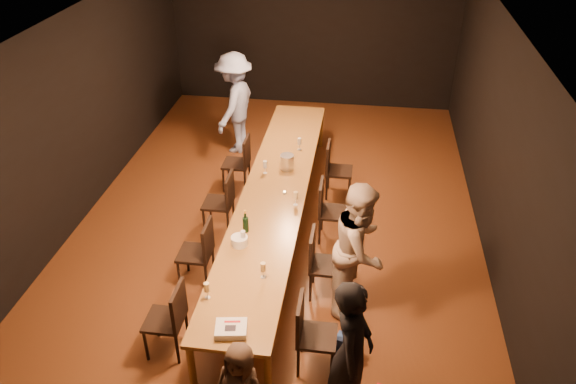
# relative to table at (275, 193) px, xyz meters

# --- Properties ---
(ground) EXTENTS (10.00, 10.00, 0.00)m
(ground) POSITION_rel_table_xyz_m (0.00, 0.00, -0.70)
(ground) COLOR #4C2213
(ground) RESTS_ON ground
(room_shell) EXTENTS (6.04, 10.04, 3.02)m
(room_shell) POSITION_rel_table_xyz_m (0.00, 0.00, 1.38)
(room_shell) COLOR black
(room_shell) RESTS_ON ground
(table) EXTENTS (0.90, 6.00, 0.75)m
(table) POSITION_rel_table_xyz_m (0.00, 0.00, 0.00)
(table) COLOR olive
(table) RESTS_ON ground
(chair_right_0) EXTENTS (0.42, 0.42, 0.93)m
(chair_right_0) POSITION_rel_table_xyz_m (0.85, -2.40, -0.24)
(chair_right_0) COLOR black
(chair_right_0) RESTS_ON ground
(chair_right_1) EXTENTS (0.42, 0.42, 0.93)m
(chair_right_1) POSITION_rel_table_xyz_m (0.85, -1.20, -0.24)
(chair_right_1) COLOR black
(chair_right_1) RESTS_ON ground
(chair_right_2) EXTENTS (0.42, 0.42, 0.93)m
(chair_right_2) POSITION_rel_table_xyz_m (0.85, 0.00, -0.24)
(chair_right_2) COLOR black
(chair_right_2) RESTS_ON ground
(chair_right_3) EXTENTS (0.42, 0.42, 0.93)m
(chair_right_3) POSITION_rel_table_xyz_m (0.85, 1.20, -0.24)
(chair_right_3) COLOR black
(chair_right_3) RESTS_ON ground
(chair_left_0) EXTENTS (0.42, 0.42, 0.93)m
(chair_left_0) POSITION_rel_table_xyz_m (-0.85, -2.40, -0.24)
(chair_left_0) COLOR black
(chair_left_0) RESTS_ON ground
(chair_left_1) EXTENTS (0.42, 0.42, 0.93)m
(chair_left_1) POSITION_rel_table_xyz_m (-0.85, -1.20, -0.24)
(chair_left_1) COLOR black
(chair_left_1) RESTS_ON ground
(chair_left_2) EXTENTS (0.42, 0.42, 0.93)m
(chair_left_2) POSITION_rel_table_xyz_m (-0.85, 0.00, -0.24)
(chair_left_2) COLOR black
(chair_left_2) RESTS_ON ground
(chair_left_3) EXTENTS (0.42, 0.42, 0.93)m
(chair_left_3) POSITION_rel_table_xyz_m (-0.85, 1.20, -0.24)
(chair_left_3) COLOR black
(chair_left_3) RESTS_ON ground
(woman_birthday) EXTENTS (0.46, 0.64, 1.66)m
(woman_birthday) POSITION_rel_table_xyz_m (1.22, -2.90, 0.13)
(woman_birthday) COLOR black
(woman_birthday) RESTS_ON ground
(woman_tan) EXTENTS (0.90, 1.01, 1.75)m
(woman_tan) POSITION_rel_table_xyz_m (1.25, -1.35, 0.17)
(woman_tan) COLOR #C6AB94
(woman_tan) RESTS_ON ground
(man_blue) EXTENTS (0.90, 1.31, 1.86)m
(man_blue) POSITION_rel_table_xyz_m (-1.15, 2.55, 0.23)
(man_blue) COLOR #8599CE
(man_blue) RESTS_ON ground
(gift_bag_blue) EXTENTS (0.26, 0.21, 0.28)m
(gift_bag_blue) POSITION_rel_table_xyz_m (1.17, -2.21, -0.56)
(gift_bag_blue) COLOR #24479D
(gift_bag_blue) RESTS_ON ground
(birthday_cake) EXTENTS (0.35, 0.30, 0.08)m
(birthday_cake) POSITION_rel_table_xyz_m (0.00, -2.74, 0.08)
(birthday_cake) COLOR white
(birthday_cake) RESTS_ON table
(plate_stack) EXTENTS (0.26, 0.26, 0.12)m
(plate_stack) POSITION_rel_table_xyz_m (-0.22, -1.32, 0.11)
(plate_stack) COLOR white
(plate_stack) RESTS_ON table
(champagne_bottle) EXTENTS (0.09, 0.09, 0.32)m
(champagne_bottle) POSITION_rel_table_xyz_m (-0.20, -1.03, 0.21)
(champagne_bottle) COLOR black
(champagne_bottle) RESTS_ON table
(ice_bucket) EXTENTS (0.22, 0.22, 0.23)m
(ice_bucket) POSITION_rel_table_xyz_m (0.08, 0.63, 0.16)
(ice_bucket) COLOR silver
(ice_bucket) RESTS_ON table
(wineglass_0) EXTENTS (0.06, 0.06, 0.21)m
(wineglass_0) POSITION_rel_table_xyz_m (-0.36, -2.29, 0.15)
(wineglass_0) COLOR beige
(wineglass_0) RESTS_ON table
(wineglass_1) EXTENTS (0.06, 0.06, 0.21)m
(wineglass_1) POSITION_rel_table_xyz_m (0.18, -1.87, 0.15)
(wineglass_1) COLOR beige
(wineglass_1) RESTS_ON table
(wineglass_2) EXTENTS (0.06, 0.06, 0.21)m
(wineglass_2) POSITION_rel_table_xyz_m (-0.17, -1.31, 0.15)
(wineglass_2) COLOR silver
(wineglass_2) RESTS_ON table
(wineglass_3) EXTENTS (0.06, 0.06, 0.21)m
(wineglass_3) POSITION_rel_table_xyz_m (0.34, -0.34, 0.15)
(wineglass_3) COLOR beige
(wineglass_3) RESTS_ON table
(wineglass_4) EXTENTS (0.06, 0.06, 0.21)m
(wineglass_4) POSITION_rel_table_xyz_m (-0.22, 0.45, 0.15)
(wineglass_4) COLOR silver
(wineglass_4) RESTS_ON table
(wineglass_5) EXTENTS (0.06, 0.06, 0.21)m
(wineglass_5) POSITION_rel_table_xyz_m (0.19, 1.27, 0.15)
(wineglass_5) COLOR silver
(wineglass_5) RESTS_ON table
(tealight_near) EXTENTS (0.05, 0.05, 0.03)m
(tealight_near) POSITION_rel_table_xyz_m (0.15, -1.75, 0.06)
(tealight_near) COLOR #B2B7B2
(tealight_near) RESTS_ON table
(tealight_mid) EXTENTS (0.05, 0.05, 0.03)m
(tealight_mid) POSITION_rel_table_xyz_m (0.15, -0.07, 0.06)
(tealight_mid) COLOR #B2B7B2
(tealight_mid) RESTS_ON table
(tealight_far) EXTENTS (0.05, 0.05, 0.03)m
(tealight_far) POSITION_rel_table_xyz_m (0.15, 1.53, 0.06)
(tealight_far) COLOR #B2B7B2
(tealight_far) RESTS_ON table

